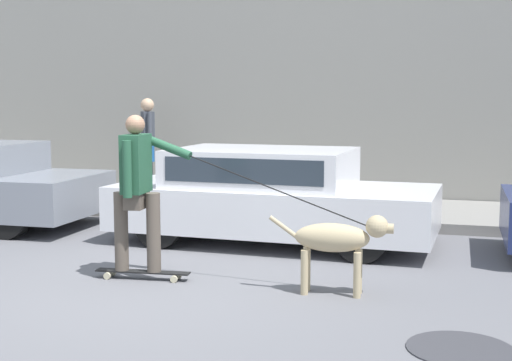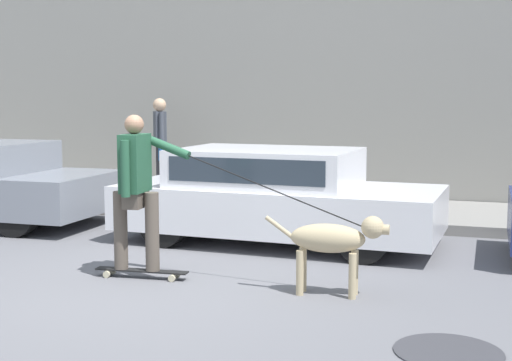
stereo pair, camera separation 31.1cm
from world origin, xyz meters
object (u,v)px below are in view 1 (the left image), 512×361
at_px(skateboarder, 138,187).
at_px(pedestrian_with_bag, 148,140).
at_px(parked_car_1, 271,196).
at_px(dog, 338,240).

distance_m(skateboarder, pedestrian_with_bag, 5.34).
bearing_deg(pedestrian_with_bag, skateboarder, 79.90).
relative_size(parked_car_1, pedestrian_with_bag, 2.43).
height_order(parked_car_1, pedestrian_with_bag, pedestrian_with_bag).
distance_m(dog, skateboarder, 2.07).
xyz_separation_m(skateboarder, pedestrian_with_bag, (-2.15, 4.89, 0.14)).
xyz_separation_m(dog, skateboarder, (-2.02, -0.00, 0.43)).
distance_m(dog, pedestrian_with_bag, 6.45).
xyz_separation_m(parked_car_1, dog, (1.23, -2.15, -0.07)).
height_order(parked_car_1, skateboarder, skateboarder).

